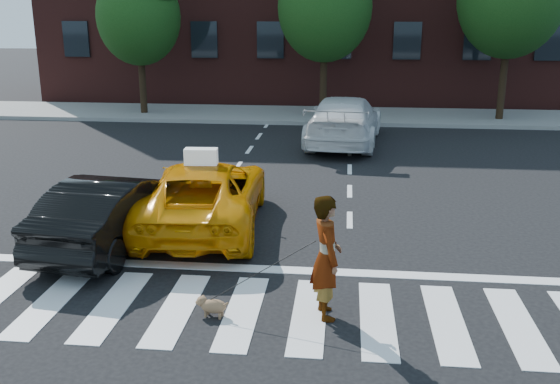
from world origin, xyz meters
name	(u,v)px	position (x,y,z in m)	size (l,w,h in m)	color
ground	(243,312)	(0.00, 0.00, 0.00)	(120.00, 120.00, 0.00)	black
crosswalk	(243,311)	(0.00, 0.00, 0.01)	(13.00, 2.40, 0.01)	silver
stop_line	(258,269)	(0.00, 1.60, 0.01)	(12.00, 0.30, 0.01)	silver
sidewalk_far	(311,115)	(0.00, 17.50, 0.07)	(30.00, 4.00, 0.15)	slate
tree_left	(139,6)	(-6.97, 17.00, 4.44)	(3.39, 3.38, 6.50)	black
taxi	(205,194)	(-1.40, 3.74, 0.68)	(2.27, 4.92, 1.37)	orange
black_sedan	(114,211)	(-2.88, 2.50, 0.68)	(1.44, 4.13, 1.36)	black
white_suv	(344,120)	(1.40, 12.21, 0.80)	(2.24, 5.50, 1.60)	silver
woman	(326,257)	(1.24, 0.02, 0.93)	(0.68, 0.44, 1.86)	#999999
dog	(211,305)	(-0.43, -0.19, 0.18)	(0.53, 0.27, 0.30)	brown
taxi_sign	(201,156)	(-1.40, 3.54, 1.53)	(0.65, 0.28, 0.32)	white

